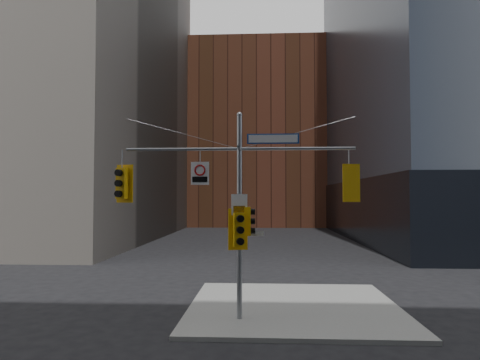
# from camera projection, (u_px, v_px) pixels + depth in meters

# --- Properties ---
(ground) EXTENTS (160.00, 160.00, 0.00)m
(ground) POSITION_uv_depth(u_px,v_px,m) (236.00, 343.00, 12.67)
(ground) COLOR black
(ground) RESTS_ON ground
(sidewalk_corner) EXTENTS (8.00, 8.00, 0.15)m
(sidewalk_corner) POSITION_uv_depth(u_px,v_px,m) (294.00, 307.00, 16.56)
(sidewalk_corner) COLOR gray
(sidewalk_corner) RESTS_ON ground
(brick_midrise) EXTENTS (26.00, 20.00, 28.00)m
(brick_midrise) POSITION_uv_depth(u_px,v_px,m) (257.00, 139.00, 71.11)
(brick_midrise) COLOR brown
(brick_midrise) RESTS_ON ground
(signal_assembly) EXTENTS (8.00, 0.80, 7.30)m
(signal_assembly) POSITION_uv_depth(u_px,v_px,m) (239.00, 194.00, 14.83)
(signal_assembly) COLOR gray
(signal_assembly) RESTS_ON ground
(traffic_light_west_arm) EXTENTS (0.64, 0.60, 1.36)m
(traffic_light_west_arm) POSITION_uv_depth(u_px,v_px,m) (122.00, 183.00, 15.08)
(traffic_light_west_arm) COLOR #EBAA0C
(traffic_light_west_arm) RESTS_ON ground
(traffic_light_east_arm) EXTENTS (0.61, 0.56, 1.29)m
(traffic_light_east_arm) POSITION_uv_depth(u_px,v_px,m) (349.00, 183.00, 14.66)
(traffic_light_east_arm) COLOR #EBAA0C
(traffic_light_east_arm) RESTS_ON ground
(traffic_light_pole_side) EXTENTS (0.38, 0.33, 0.99)m
(traffic_light_pole_side) POSITION_uv_depth(u_px,v_px,m) (249.00, 221.00, 14.79)
(traffic_light_pole_side) COLOR #EBAA0C
(traffic_light_pole_side) RESTS_ON ground
(traffic_light_pole_front) EXTENTS (0.67, 0.62, 1.42)m
(traffic_light_pole_front) POSITION_uv_depth(u_px,v_px,m) (239.00, 230.00, 14.52)
(traffic_light_pole_front) COLOR #EBAA0C
(traffic_light_pole_front) RESTS_ON ground
(street_sign_blade) EXTENTS (1.81, 0.07, 0.35)m
(street_sign_blade) POSITION_uv_depth(u_px,v_px,m) (273.00, 139.00, 14.86)
(street_sign_blade) COLOR navy
(street_sign_blade) RESTS_ON ground
(regulatory_sign_arm) EXTENTS (0.64, 0.10, 0.80)m
(regulatory_sign_arm) POSITION_uv_depth(u_px,v_px,m) (200.00, 173.00, 14.92)
(regulatory_sign_arm) COLOR silver
(regulatory_sign_arm) RESTS_ON ground
(regulatory_sign_pole) EXTENTS (0.56, 0.10, 0.73)m
(regulatory_sign_pole) POSITION_uv_depth(u_px,v_px,m) (239.00, 205.00, 14.70)
(regulatory_sign_pole) COLOR silver
(regulatory_sign_pole) RESTS_ON ground
(street_blade_ew) EXTENTS (0.81, 0.12, 0.16)m
(street_blade_ew) POSITION_uv_depth(u_px,v_px,m) (252.00, 233.00, 14.76)
(street_blade_ew) COLOR silver
(street_blade_ew) RESTS_ON ground
(street_blade_ns) EXTENTS (0.08, 0.74, 0.15)m
(street_blade_ns) POSITION_uv_depth(u_px,v_px,m) (240.00, 235.00, 15.23)
(street_blade_ns) COLOR #145926
(street_blade_ns) RESTS_ON ground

